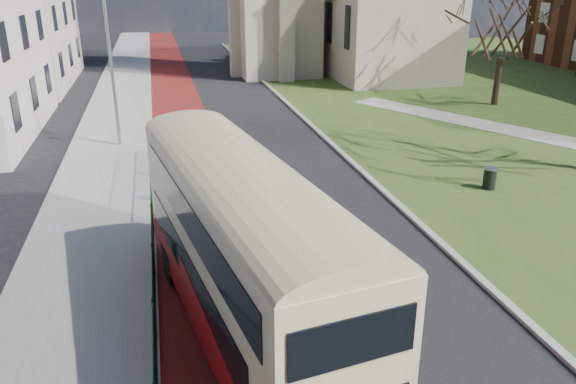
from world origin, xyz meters
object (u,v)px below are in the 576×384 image
object	(u,v)px
streetlamp	(113,55)
litter_bin	(490,178)
winter_tree_far	(505,19)
bus	(242,246)

from	to	relation	value
streetlamp	litter_bin	world-z (taller)	streetlamp
streetlamp	winter_tree_far	xyz separation A→B (m)	(23.98, 4.49, 0.96)
streetlamp	litter_bin	bearing A→B (deg)	-33.56
bus	litter_bin	world-z (taller)	bus
streetlamp	bus	bearing A→B (deg)	-78.70
winter_tree_far	litter_bin	size ratio (longest dim) A/B	8.95
streetlamp	bus	world-z (taller)	streetlamp
bus	litter_bin	bearing A→B (deg)	24.91
streetlamp	winter_tree_far	bearing A→B (deg)	10.60
bus	litter_bin	size ratio (longest dim) A/B	11.87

